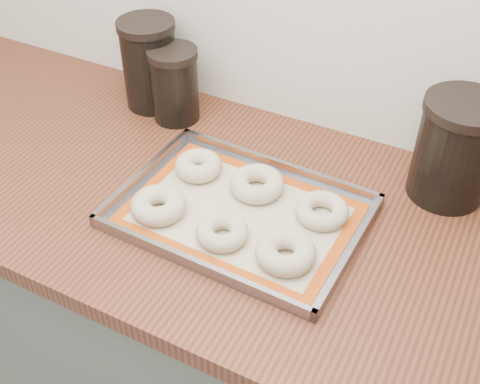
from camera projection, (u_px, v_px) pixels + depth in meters
The scene contains 13 objects.
cabinet at pixel (226, 339), 1.50m from camera, with size 3.00×0.65×0.86m, color #5A6256.
countertop at pixel (223, 205), 1.21m from camera, with size 3.06×0.68×0.04m, color brown.
baking_tray at pixel (240, 213), 1.15m from camera, with size 0.47×0.34×0.03m.
baking_mat at pixel (240, 214), 1.15m from camera, with size 0.43×0.30×0.00m.
bagel_front_left at pixel (158, 205), 1.14m from camera, with size 0.11×0.11×0.04m, color beige.
bagel_front_mid at pixel (222, 232), 1.09m from camera, with size 0.10×0.10×0.03m, color beige.
bagel_front_right at pixel (286, 252), 1.05m from camera, with size 0.11×0.11×0.04m, color beige.
bagel_back_left at pixel (199, 166), 1.24m from camera, with size 0.10×0.10×0.04m, color beige.
bagel_back_mid at pixel (257, 184), 1.19m from camera, with size 0.11×0.11×0.04m, color beige.
bagel_back_right at pixel (322, 211), 1.14m from camera, with size 0.10×0.10×0.03m, color beige.
canister_left at pixel (150, 64), 1.39m from camera, with size 0.13×0.13×0.21m.
canister_mid at pixel (175, 84), 1.36m from camera, with size 0.11×0.11×0.17m.
canister_right at pixel (455, 149), 1.14m from camera, with size 0.16×0.16×0.21m.
Camera 1 is at (0.45, 0.89, 1.69)m, focal length 45.00 mm.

